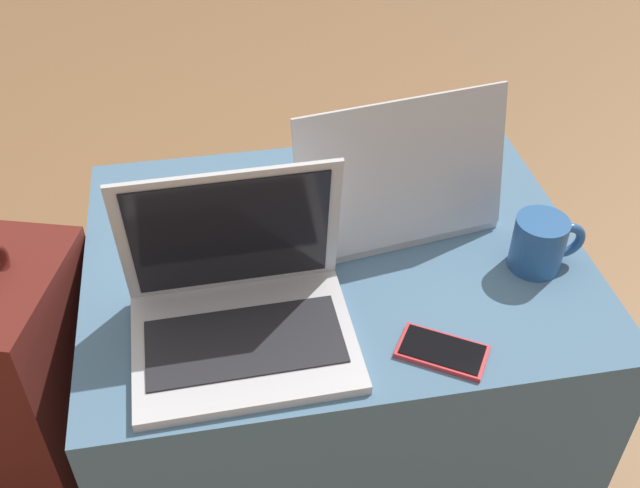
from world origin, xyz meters
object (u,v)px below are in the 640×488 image
Objects in this scene: laptop_near at (240,304)px; cell_phone at (442,351)px; laptop_far at (384,193)px; coffee_mug at (541,243)px; backpack at (30,380)px.

laptop_near is 0.31m from cell_phone.
laptop_far is at bearing 38.59° from laptop_near.
laptop_far is 0.28m from coffee_mug.
backpack is (-0.68, 0.27, -0.24)m from cell_phone.
laptop_far is 0.72× the size of backpack.
laptop_far is 0.34m from cell_phone.
laptop_near is 2.28× the size of cell_phone.
coffee_mug is (0.50, 0.06, -0.01)m from laptop_near.
laptop_near is 0.36m from laptop_far.
coffee_mug is (0.90, -0.11, 0.28)m from backpack.
cell_phone is 1.17× the size of coffee_mug.
laptop_near reaches higher than cell_phone.
backpack is 4.40× the size of coffee_mug.
coffee_mug is at bearing 5.81° from laptop_near.
laptop_far is at bearing 112.63° from backpack.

